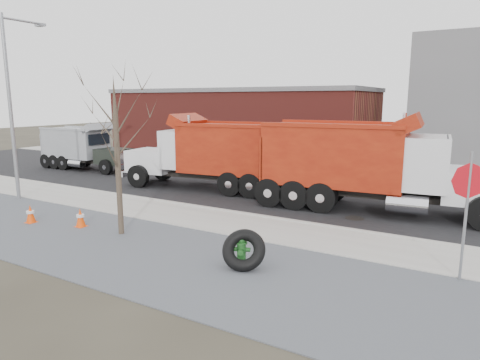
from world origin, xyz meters
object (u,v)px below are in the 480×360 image
Objects in this scene: fire_hydrant at (241,251)px; dump_truck_red_a at (367,162)px; dump_truck_grey at (83,146)px; truck_tire at (244,250)px; stop_sign at (468,196)px; dump_truck_red_b at (214,152)px.

dump_truck_red_a is at bearing 56.55° from fire_hydrant.
dump_truck_grey is (-16.85, 8.95, 1.11)m from fire_hydrant.
fire_hydrant is 19.11m from dump_truck_grey.
truck_tire is at bearing -69.02° from fire_hydrant.
stop_sign reaches higher than fire_hydrant.
dump_truck_red_b reaches higher than stop_sign.
stop_sign is 12.83m from dump_truck_red_b.
dump_truck_red_a is (-3.79, 5.76, -0.19)m from stop_sign.
dump_truck_red_b reaches higher than truck_tire.
dump_truck_grey is (-17.03, 9.13, 0.99)m from truck_tire.
dump_truck_red_a is 1.11× the size of dump_truck_red_b.
truck_tire is 0.21× the size of dump_truck_grey.
dump_truck_red_b is at bearing 172.48° from dump_truck_red_a.
dump_truck_red_b is 1.36× the size of dump_truck_grey.
fire_hydrant is at bearing -170.36° from stop_sign.
dump_truck_grey reaches higher than fire_hydrant.
dump_truck_red_a reaches higher than stop_sign.
stop_sign is 0.36× the size of dump_truck_red_b.
dump_truck_grey is (-22.03, 7.13, -0.65)m from stop_sign.
fire_hydrant is 0.09× the size of dump_truck_red_a.
truck_tire is at bearing -29.78° from dump_truck_grey.
dump_truck_grey is (-18.24, 1.37, -0.47)m from dump_truck_red_a.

